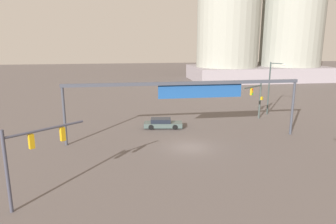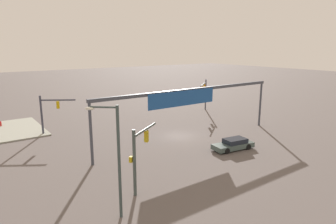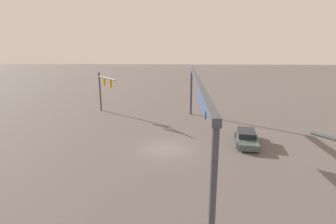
% 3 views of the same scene
% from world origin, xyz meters
% --- Properties ---
extents(ground_plane, '(238.03, 238.03, 0.00)m').
position_xyz_m(ground_plane, '(0.00, 0.00, 0.00)').
color(ground_plane, '#584F4C').
extents(traffic_signal_near_corner, '(4.45, 3.58, 5.44)m').
position_xyz_m(traffic_signal_near_corner, '(-12.72, -9.26, 3.74)').
color(traffic_signal_near_corner, '#3C3C49').
rests_on(traffic_signal_near_corner, ground).
extents(overhead_sign_gantry, '(25.50, 0.43, 6.40)m').
position_xyz_m(overhead_sign_gantry, '(0.41, 2.63, 5.47)').
color(overhead_sign_gantry, '#3B3E48').
rests_on(overhead_sign_gantry, ground).
extents(sedan_car_approaching, '(4.92, 2.43, 1.21)m').
position_xyz_m(sedan_car_approaching, '(-1.79, 7.46, 0.58)').
color(sedan_car_approaching, '#40504D').
rests_on(sedan_car_approaching, ground).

